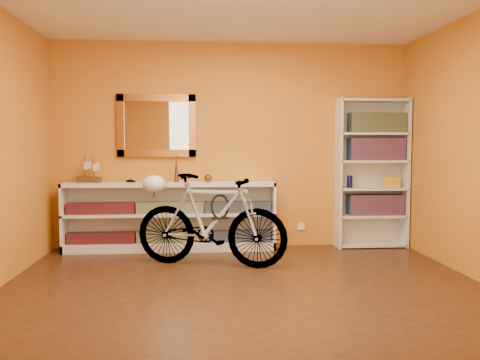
{
  "coord_description": "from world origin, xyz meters",
  "views": [
    {
      "loc": [
        -0.4,
        -4.44,
        1.31
      ],
      "look_at": [
        0.0,
        0.7,
        0.95
      ],
      "focal_mm": 37.79,
      "sensor_mm": 36.0,
      "label": 1
    }
  ],
  "objects": [
    {
      "name": "book_row_a",
      "position": [
        1.83,
        1.84,
        0.55
      ],
      "size": [
        0.7,
        0.22,
        0.26
      ],
      "primitive_type": "cube",
      "color": "maroon",
      "rests_on": "bookcase"
    },
    {
      "name": "yellow_bag",
      "position": [
        2.03,
        1.8,
        0.84
      ],
      "size": [
        0.19,
        0.13,
        0.14
      ],
      "primitive_type": "cube",
      "rotation": [
        0.0,
        0.0,
        0.04
      ],
      "color": "gold",
      "rests_on": "bookcase"
    },
    {
      "name": "cd_row_upper",
      "position": [
        -0.78,
        1.79,
        0.54
      ],
      "size": [
        2.5,
        0.13,
        0.14
      ],
      "primitive_type": "cube",
      "color": "navy",
      "rests_on": "console_unit"
    },
    {
      "name": "bicycle",
      "position": [
        -0.29,
        0.94,
        0.5
      ],
      "size": [
        0.93,
        1.76,
        1.0
      ],
      "primitive_type": "imported",
      "rotation": [
        0.0,
        0.0,
        1.27
      ],
      "color": "silver",
      "rests_on": "floor"
    },
    {
      "name": "model_ship",
      "position": [
        -1.76,
        1.81,
        1.02
      ],
      "size": [
        0.3,
        0.16,
        0.34
      ],
      "primitive_type": null,
      "rotation": [
        0.0,
        0.0,
        -0.21
      ],
      "color": "#462813",
      "rests_on": "console_unit"
    },
    {
      "name": "red_tin",
      "position": [
        1.58,
        1.87,
        1.56
      ],
      "size": [
        0.18,
        0.18,
        0.18
      ],
      "primitive_type": "cube",
      "rotation": [
        0.0,
        0.0,
        -0.31
      ],
      "color": "maroon",
      "rests_on": "bookcase"
    },
    {
      "name": "back_wall",
      "position": [
        0.0,
        2.0,
        1.3
      ],
      "size": [
        4.5,
        0.01,
        2.6
      ],
      "primitive_type": "cube",
      "color": "#C5701D",
      "rests_on": "ground"
    },
    {
      "name": "u_lock",
      "position": [
        -0.2,
        0.91,
        0.65
      ],
      "size": [
        0.2,
        0.02,
        0.2
      ],
      "primitive_type": "torus",
      "rotation": [
        1.57,
        0.0,
        0.0
      ],
      "color": "black",
      "rests_on": "bicycle"
    },
    {
      "name": "gilt_mirror",
      "position": [
        -0.95,
        1.97,
        1.55
      ],
      "size": [
        0.98,
        0.06,
        0.78
      ],
      "primitive_type": "cube",
      "color": "brown",
      "rests_on": "back_wall"
    },
    {
      "name": "wall_socket",
      "position": [
        0.9,
        1.99,
        0.25
      ],
      "size": [
        0.09,
        0.02,
        0.09
      ],
      "primitive_type": "cube",
      "color": "silver",
      "rests_on": "back_wall"
    },
    {
      "name": "console_unit",
      "position": [
        -0.78,
        1.81,
        0.42
      ],
      "size": [
        2.6,
        0.35,
        0.85
      ],
      "primitive_type": null,
      "color": "silver",
      "rests_on": "floor"
    },
    {
      "name": "bookcase",
      "position": [
        1.78,
        1.84,
        0.95
      ],
      "size": [
        0.9,
        0.3,
        1.9
      ],
      "primitive_type": null,
      "color": "silver",
      "rests_on": "floor"
    },
    {
      "name": "helmet",
      "position": [
        -0.92,
        1.14,
        0.88
      ],
      "size": [
        0.25,
        0.24,
        0.19
      ],
      "primitive_type": "ellipsoid",
      "color": "white",
      "rests_on": "bicycle"
    },
    {
      "name": "toy_car",
      "position": [
        -1.26,
        1.81,
        0.85
      ],
      "size": [
        0.0,
        0.0,
        0.0
      ],
      "primitive_type": "imported",
      "rotation": [
        0.0,
        0.0,
        1.45
      ],
      "color": "black",
      "rests_on": "console_unit"
    },
    {
      "name": "decorative_orb",
      "position": [
        -0.31,
        1.81,
        0.9
      ],
      "size": [
        0.1,
        0.1,
        0.1
      ],
      "primitive_type": "sphere",
      "color": "brown",
      "rests_on": "console_unit"
    },
    {
      "name": "bronze_ornament",
      "position": [
        -0.7,
        1.81,
        1.03
      ],
      "size": [
        0.06,
        0.06,
        0.36
      ],
      "primitive_type": "cone",
      "color": "brown",
      "rests_on": "console_unit"
    },
    {
      "name": "book_row_c",
      "position": [
        1.83,
        1.84,
        1.59
      ],
      "size": [
        0.7,
        0.22,
        0.25
      ],
      "primitive_type": "cube",
      "color": "#16374F",
      "rests_on": "bookcase"
    },
    {
      "name": "floor",
      "position": [
        0.0,
        0.0,
        -0.01
      ],
      "size": [
        4.5,
        4.0,
        0.01
      ],
      "primitive_type": "cube",
      "color": "#321A0D",
      "rests_on": "ground"
    },
    {
      "name": "cd_row_lower",
      "position": [
        -0.78,
        1.79,
        0.17
      ],
      "size": [
        2.5,
        0.13,
        0.14
      ],
      "primitive_type": "cube",
      "color": "black",
      "rests_on": "console_unit"
    },
    {
      "name": "book_row_b",
      "position": [
        1.83,
        1.84,
        1.25
      ],
      "size": [
        0.7,
        0.22,
        0.28
      ],
      "primitive_type": "cube",
      "color": "maroon",
      "rests_on": "bookcase"
    },
    {
      "name": "travel_mug",
      "position": [
        1.49,
        1.82,
        0.84
      ],
      "size": [
        0.07,
        0.07,
        0.16
      ],
      "primitive_type": "cylinder",
      "color": "#151B93",
      "rests_on": "bookcase"
    }
  ]
}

